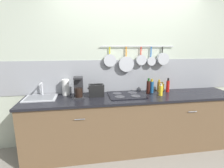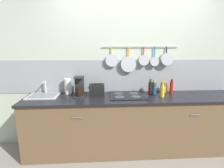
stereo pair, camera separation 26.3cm
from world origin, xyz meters
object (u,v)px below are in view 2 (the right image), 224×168
Objects in this scene: paper_towel_roll at (68,86)px; bottle_sesame_oil at (162,88)px; bottle_vinegar at (165,88)px; toaster at (97,90)px; coffee_maker at (79,88)px; bottle_olive_oil at (150,88)px; bottle_dish_soap at (163,92)px; bottle_hot_sauce at (154,88)px; bottle_cooking_wine at (171,87)px.

bottle_sesame_oil is at bearing -1.87° from paper_towel_roll.
bottle_vinegar is (1.63, -0.02, -0.06)m from paper_towel_roll.
coffee_maker is at bearing -175.52° from toaster.
toaster is 1.19× the size of bottle_sesame_oil.
bottle_dish_soap is (0.16, -0.14, -0.03)m from bottle_olive_oil.
bottle_hot_sauce is at bearing 34.86° from bottle_olive_oil.
bottle_sesame_oil is at bearing 5.17° from toaster.
bottle_dish_soap is (1.28, -0.11, -0.05)m from coffee_maker.
bottle_hot_sauce is at bearing -3.45° from paper_towel_roll.
paper_towel_roll is at bearing 177.09° from bottle_cooking_wine.
bottle_olive_oil reaches higher than paper_towel_roll.
coffee_maker reaches higher than bottle_hot_sauce.
coffee_maker is 2.03× the size of bottle_vinegar.
bottle_vinegar is at bearing 6.29° from toaster.
bottle_olive_oil is (1.12, 0.03, -0.02)m from coffee_maker.
toaster is at bearing -17.33° from paper_towel_roll.
bottle_sesame_oil is (1.56, -0.05, -0.03)m from paper_towel_roll.
bottle_hot_sauce is 0.15m from bottle_sesame_oil.
bottle_dish_soap is at bearing -138.20° from bottle_cooking_wine.
coffee_maker is (0.21, -0.17, 0.01)m from paper_towel_roll.
bottle_olive_oil reaches higher than bottle_dish_soap.
bottle_hot_sauce is at bearing 3.89° from toaster.
bottle_cooking_wine is (0.22, 0.19, 0.02)m from bottle_dish_soap.
bottle_dish_soap is 0.81× the size of bottle_cooking_wine.
bottle_olive_oil reaches higher than bottle_sesame_oil.
bottle_cooking_wine reaches higher than bottle_dish_soap.
bottle_vinegar is 0.66× the size of bottle_cooking_wine.
coffee_maker reaches higher than bottle_cooking_wine.
bottle_olive_oil is 0.21m from bottle_dish_soap.
coffee_maker is at bearing -175.98° from bottle_hot_sauce.
paper_towel_roll is at bearing 176.55° from bottle_hot_sauce.
bottle_dish_soap is at bearing -41.98° from bottle_olive_oil.
bottle_hot_sauce is at bearing 4.02° from coffee_maker.
bottle_hot_sauce is 0.23m from bottle_vinegar.
bottle_cooking_wine is at bearing 2.89° from toaster.
toaster is 1.16m from bottle_vinegar.
toaster is 1.06× the size of bottle_cooking_wine.
coffee_maker is 1.21m from bottle_hot_sauce.
coffee_maker reaches higher than bottle_sesame_oil.
bottle_dish_soap is at bearing -4.89° from coffee_maker.
paper_towel_roll is 1.32× the size of bottle_dish_soap.
paper_towel_roll is 1.21× the size of bottle_sesame_oil.
bottle_sesame_oil reaches higher than bottle_vinegar.
toaster is at bearing -176.11° from bottle_hot_sauce.
bottle_sesame_oil is at bearing 5.03° from coffee_maker.
bottle_sesame_oil is at bearing 21.54° from bottle_olive_oil.
bottle_olive_oil is 0.10m from bottle_hot_sauce.
coffee_maker is at bearing -178.46° from bottle_olive_oil.
bottle_hot_sauce is (0.08, 0.05, -0.01)m from bottle_olive_oil.
bottle_vinegar is at bearing -0.75° from paper_towel_roll.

